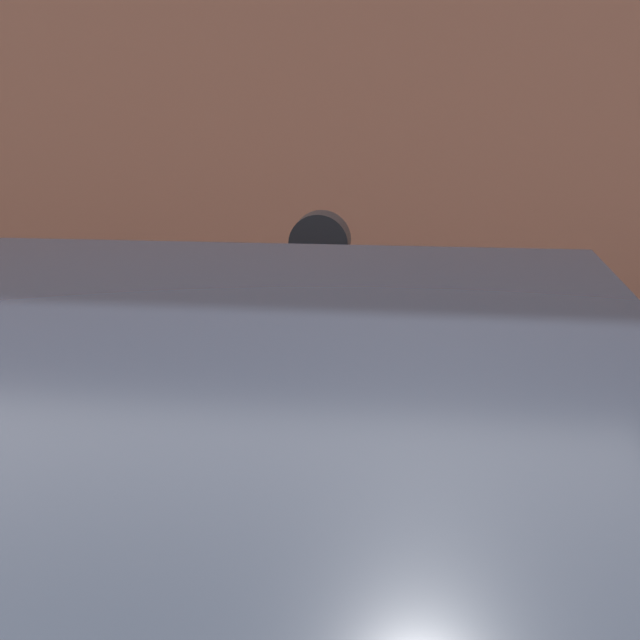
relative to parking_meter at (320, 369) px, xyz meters
The scene contains 2 objects.
sidewalk 1.56m from the parking_meter, 99.22° to the left, with size 24.00×2.80×0.14m.
parking_meter is the anchor object (origin of this frame).
Camera 1 is at (0.55, -1.70, 2.08)m, focal length 50.00 mm.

